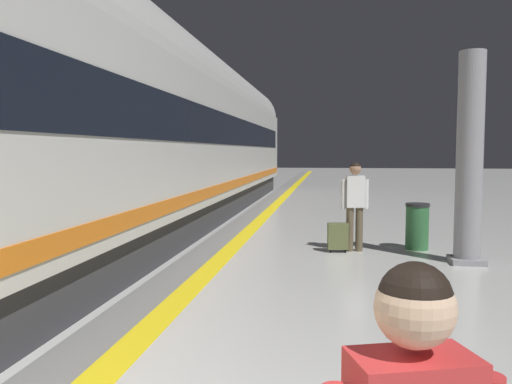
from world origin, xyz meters
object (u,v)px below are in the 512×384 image
platform_pillar (469,163)px  suitcase_near (338,236)px  passenger_near (355,200)px  waste_bin (417,226)px  high_speed_train (124,123)px

platform_pillar → suitcase_near: bearing=161.6°
passenger_near → platform_pillar: bearing=-25.0°
passenger_near → waste_bin: size_ratio=1.89×
high_speed_train → suitcase_near: (4.30, -0.19, -2.20)m
passenger_near → high_speed_train: bearing=179.4°
high_speed_train → platform_pillar: 6.60m
platform_pillar → passenger_near: bearing=155.0°
high_speed_train → waste_bin: (5.85, 0.30, -2.05)m
suitcase_near → platform_pillar: bearing=-18.4°
suitcase_near → waste_bin: (1.55, 0.49, 0.15)m
platform_pillar → waste_bin: bearing=117.8°
high_speed_train → platform_pillar: size_ratio=9.63×
passenger_near → suitcase_near: size_ratio=3.09×
high_speed_train → platform_pillar: bearing=-8.1°
suitcase_near → high_speed_train: bearing=177.5°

